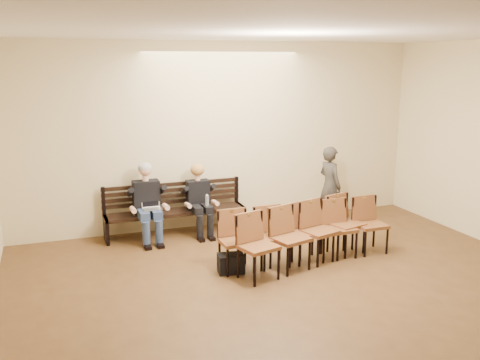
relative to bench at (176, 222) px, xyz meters
The scene contains 11 objects.
ground 4.77m from the bench, 77.53° to the right, with size 10.00×10.00×0.00m, color brown.
room_walls 4.62m from the bench, 75.10° to the right, with size 8.02×10.01×3.51m.
bench is the anchor object (origin of this frame).
seated_man 0.72m from the bench, 167.32° to the right, with size 0.58×0.80×1.38m, color black, non-canonical shape.
seated_woman 0.57m from the bench, 15.86° to the right, with size 0.51×0.71×1.19m, color black, non-canonical shape.
laptop 0.66m from the bench, 149.75° to the right, with size 0.32×0.25×0.23m, color silver.
water_bottle 0.70m from the bench, 34.21° to the right, with size 0.07×0.07×0.22m, color silver.
bag 2.11m from the bench, 80.41° to the right, with size 0.39×0.27×0.29m, color black.
passerby 3.07m from the bench, ahead, with size 0.65×0.42×1.77m, color #322E29.
chair_row_front 2.69m from the bench, 54.76° to the right, with size 2.37×0.53×0.97m, color brown.
chair_row_back 2.63m from the bench, 51.08° to the right, with size 2.86×0.51×0.93m, color brown.
Camera 1 is at (-3.16, -4.63, 3.15)m, focal length 40.00 mm.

